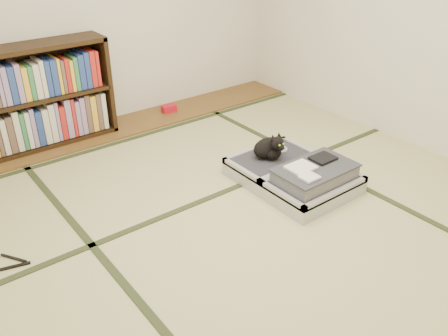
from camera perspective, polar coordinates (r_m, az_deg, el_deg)
floor at (r=3.37m, az=2.97°, el=-6.26°), size 4.50×4.50×0.00m
wood_strip at (r=4.86m, az=-12.47°, el=4.81°), size 4.00×0.50×0.02m
red_item at (r=5.12m, az=-6.65°, el=7.13°), size 0.16×0.11×0.07m
room_shell at (r=2.80m, az=3.77°, el=19.00°), size 4.50×4.50×4.50m
tatami_borders at (r=3.70m, az=-1.98°, el=-2.71°), size 4.00×4.50×0.01m
bookcase at (r=4.53m, az=-22.11°, el=7.57°), size 1.41×0.32×0.92m
suitcase at (r=3.76m, az=8.67°, el=-0.85°), size 0.69×0.92×0.27m
cat at (r=3.87m, az=5.54°, el=2.45°), size 0.31×0.31×0.25m
cable_coil at (r=4.04m, az=6.99°, el=2.28°), size 0.10×0.10×0.02m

